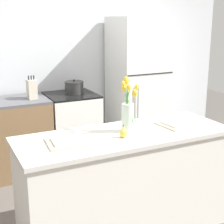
# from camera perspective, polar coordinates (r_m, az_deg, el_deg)

# --- Properties ---
(back_wall) EXTENTS (5.20, 0.08, 2.70)m
(back_wall) POSITION_cam_1_polar(r_m,az_deg,el_deg) (4.55, -9.92, 9.22)
(back_wall) COLOR silver
(back_wall) RESTS_ON ground_plane
(kitchen_island) EXTENTS (1.80, 0.66, 0.90)m
(kitchen_island) POSITION_cam_1_polar(r_m,az_deg,el_deg) (2.99, 2.16, -11.72)
(kitchen_island) COLOR silver
(kitchen_island) RESTS_ON ground_plane
(stove_range) EXTENTS (0.60, 0.61, 0.91)m
(stove_range) POSITION_cam_1_polar(r_m,az_deg,el_deg) (4.39, -6.64, -2.84)
(stove_range) COLOR silver
(stove_range) RESTS_ON ground_plane
(refrigerator) EXTENTS (0.68, 0.67, 1.84)m
(refrigerator) POSITION_cam_1_polar(r_m,az_deg,el_deg) (4.66, 4.26, 4.18)
(refrigerator) COLOR white
(refrigerator) RESTS_ON ground_plane
(flower_vase) EXTENTS (0.15, 0.17, 0.45)m
(flower_vase) POSITION_cam_1_polar(r_m,az_deg,el_deg) (2.82, 2.62, 0.05)
(flower_vase) COLOR silver
(flower_vase) RESTS_ON kitchen_island
(pear_figurine) EXTENTS (0.06, 0.06, 0.11)m
(pear_figurine) POSITION_cam_1_polar(r_m,az_deg,el_deg) (2.70, 1.93, -3.43)
(pear_figurine) COLOR #E5CC4C
(pear_figurine) RESTS_ON kitchen_island
(plate_setting_left) EXTENTS (0.31, 0.31, 0.02)m
(plate_setting_left) POSITION_cam_1_polar(r_m,az_deg,el_deg) (2.62, -7.67, -4.93)
(plate_setting_left) COLOR beige
(plate_setting_left) RESTS_ON kitchen_island
(plate_setting_right) EXTENTS (0.31, 0.31, 0.02)m
(plate_setting_right) POSITION_cam_1_polar(r_m,az_deg,el_deg) (3.08, 10.71, -1.98)
(plate_setting_right) COLOR beige
(plate_setting_right) RESTS_ON kitchen_island
(cooking_pot) EXTENTS (0.24, 0.24, 0.18)m
(cooking_pot) POSITION_cam_1_polar(r_m,az_deg,el_deg) (4.29, -6.31, 4.10)
(cooking_pot) COLOR #2D2D2D
(cooking_pot) RESTS_ON stove_range
(knife_block) EXTENTS (0.10, 0.14, 0.27)m
(knife_block) POSITION_cam_1_polar(r_m,az_deg,el_deg) (4.08, -13.18, 3.72)
(knife_block) COLOR beige
(knife_block) RESTS_ON back_counter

